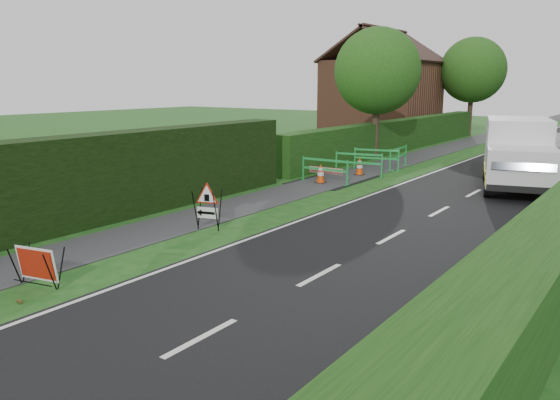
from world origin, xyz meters
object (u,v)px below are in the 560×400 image
Objects in this scene: works_van at (518,153)px; red_rect_sign at (37,265)px; triangle_sign at (206,203)px; hatchback_car at (551,143)px.

red_rect_sign is at bearing -123.55° from works_van.
triangle_sign is at bearing 79.32° from red_rect_sign.
works_van is 1.57× the size of hatchback_car.
triangle_sign is 12.34m from works_van.
hatchback_car is (4.28, 27.62, 0.20)m from red_rect_sign.
red_rect_sign is 0.27× the size of hatchback_car.
hatchback_car is at bearing 77.85° from works_van.
hatchback_car reaches higher than triangle_sign.
works_van is (5.07, 16.10, 0.91)m from red_rect_sign.
triangle_sign is at bearing -131.45° from works_van.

